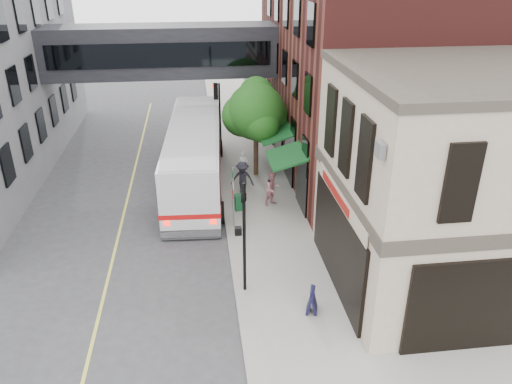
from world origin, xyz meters
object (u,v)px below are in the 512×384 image
object	(u,v)px
pedestrian_c	(242,179)
newspaper_box	(239,202)
bus	(195,153)
pedestrian_a	(243,164)
pedestrian_b	(273,189)
sandwich_board	(312,300)

from	to	relation	value
pedestrian_c	newspaper_box	world-z (taller)	pedestrian_c
bus	pedestrian_a	xyz separation A→B (m)	(2.73, 0.43, -0.98)
bus	pedestrian_b	world-z (taller)	bus
bus	newspaper_box	distance (m)	4.45
pedestrian_c	pedestrian_b	bearing A→B (deg)	-23.53
pedestrian_b	pedestrian_c	distance (m)	1.89
pedestrian_a	pedestrian_c	distance (m)	2.51
pedestrian_c	newspaper_box	distance (m)	1.77
newspaper_box	bus	bearing A→B (deg)	109.33
newspaper_box	sandwich_board	size ratio (longest dim) A/B	0.85
pedestrian_c	sandwich_board	xyz separation A→B (m)	(1.51, -9.91, -0.46)
sandwich_board	newspaper_box	bearing A→B (deg)	120.14
pedestrian_a	pedestrian_b	world-z (taller)	pedestrian_b
pedestrian_c	sandwich_board	bearing A→B (deg)	-63.22
pedestrian_a	newspaper_box	size ratio (longest dim) A/B	1.83
bus	pedestrian_b	xyz separation A→B (m)	(3.85, -3.31, -0.86)
pedestrian_b	newspaper_box	xyz separation A→B (m)	(-1.77, -0.39, -0.47)
bus	pedestrian_b	size ratio (longest dim) A/B	7.17
pedestrian_b	pedestrian_c	world-z (taller)	pedestrian_c
pedestrian_a	pedestrian_c	size ratio (longest dim) A/B	0.80
pedestrian_c	sandwich_board	size ratio (longest dim) A/B	1.94
bus	sandwich_board	size ratio (longest dim) A/B	12.85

